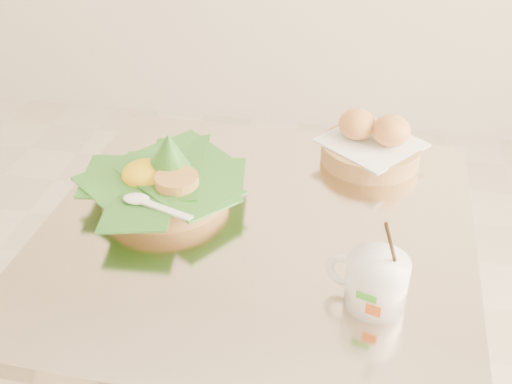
% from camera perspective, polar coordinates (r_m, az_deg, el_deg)
% --- Properties ---
extents(cafe_table, '(0.72, 0.72, 0.75)m').
position_cam_1_polar(cafe_table, '(1.20, 0.04, -11.72)').
color(cafe_table, gray).
rests_on(cafe_table, floor).
extents(rice_basket, '(0.28, 0.28, 0.14)m').
position_cam_1_polar(rice_basket, '(1.12, -8.22, 1.18)').
color(rice_basket, tan).
rests_on(rice_basket, cafe_table).
extents(bread_basket, '(0.22, 0.22, 0.10)m').
position_cam_1_polar(bread_basket, '(1.24, 10.21, 4.20)').
color(bread_basket, tan).
rests_on(bread_basket, cafe_table).
extents(coffee_mug, '(0.12, 0.09, 0.15)m').
position_cam_1_polar(coffee_mug, '(0.91, 10.55, -7.73)').
color(coffee_mug, white).
rests_on(coffee_mug, cafe_table).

